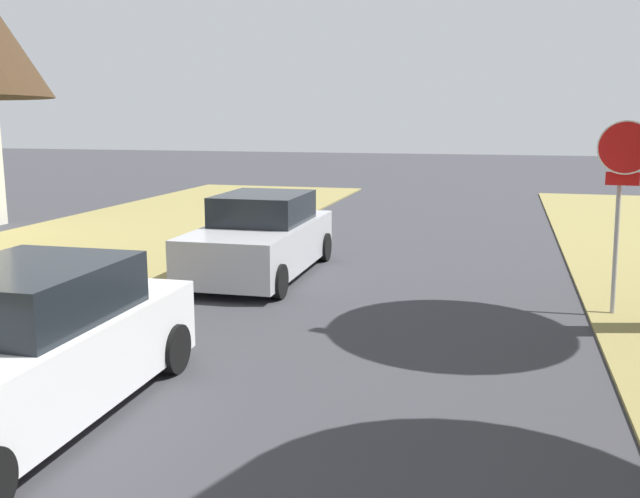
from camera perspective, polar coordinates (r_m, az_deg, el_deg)
stop_sign_far at (r=11.56m, az=23.27°, el=5.47°), size 0.81×0.49×2.95m
parked_sedan_white at (r=7.76m, az=-22.96°, el=-7.65°), size 1.99×4.42×1.57m
parked_sedan_silver at (r=13.74m, az=-4.79°, el=0.88°), size 1.99×4.42×1.57m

